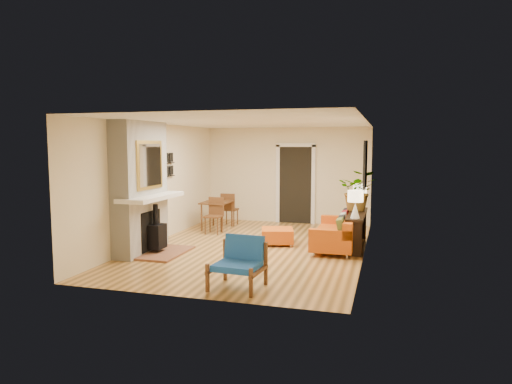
# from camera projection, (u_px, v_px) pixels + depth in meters

# --- Properties ---
(room_shell) EXTENTS (6.50, 6.50, 6.50)m
(room_shell) POSITION_uv_depth(u_px,v_px,m) (305.00, 180.00, 11.75)
(room_shell) COLOR tan
(room_shell) RESTS_ON ground
(fireplace) EXTENTS (1.09, 1.68, 2.60)m
(fireplace) POSITION_uv_depth(u_px,v_px,m) (142.00, 191.00, 8.99)
(fireplace) COLOR white
(fireplace) RESTS_ON ground
(sofa) EXTENTS (0.82, 1.90, 0.75)m
(sofa) POSITION_uv_depth(u_px,v_px,m) (339.00, 233.00, 9.45)
(sofa) COLOR silver
(sofa) RESTS_ON ground
(ottoman) EXTENTS (0.82, 0.82, 0.34)m
(ottoman) POSITION_uv_depth(u_px,v_px,m) (277.00, 235.00, 9.83)
(ottoman) COLOR silver
(ottoman) RESTS_ON ground
(blue_chair) EXTENTS (0.79, 0.77, 0.76)m
(blue_chair) POSITION_uv_depth(u_px,v_px,m) (240.00, 260.00, 6.90)
(blue_chair) COLOR brown
(blue_chair) RESTS_ON ground
(dining_table) EXTENTS (0.67, 1.60, 0.86)m
(dining_table) POSITION_uv_depth(u_px,v_px,m) (220.00, 207.00, 11.58)
(dining_table) COLOR brown
(dining_table) RESTS_ON ground
(console_table) EXTENTS (0.34, 1.85, 0.72)m
(console_table) POSITION_uv_depth(u_px,v_px,m) (357.00, 220.00, 9.52)
(console_table) COLOR black
(console_table) RESTS_ON ground
(lamp_near) EXTENTS (0.30, 0.30, 0.54)m
(lamp_near) POSITION_uv_depth(u_px,v_px,m) (355.00, 201.00, 8.80)
(lamp_near) COLOR white
(lamp_near) RESTS_ON console_table
(lamp_far) EXTENTS (0.30, 0.30, 0.54)m
(lamp_far) POSITION_uv_depth(u_px,v_px,m) (360.00, 193.00, 10.15)
(lamp_far) COLOR white
(lamp_far) RESTS_ON console_table
(houseplant) EXTENTS (0.82, 0.71, 0.88)m
(houseplant) POSITION_uv_depth(u_px,v_px,m) (358.00, 191.00, 9.76)
(houseplant) COLOR #1E5919
(houseplant) RESTS_ON console_table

